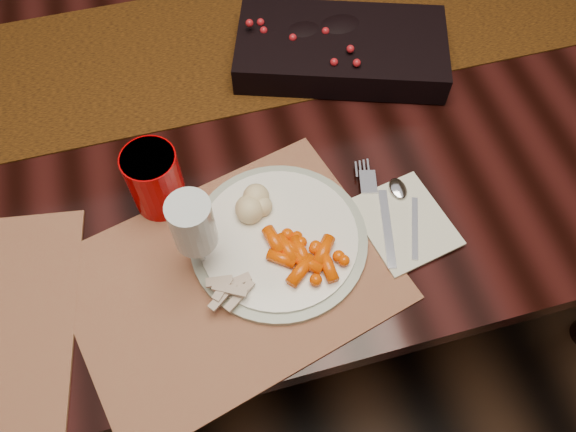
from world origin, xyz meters
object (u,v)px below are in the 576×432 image
object	(u,v)px
turkey_shreds	(228,289)
napkin	(404,222)
dining_table	(258,207)
centerpiece	(341,45)
baby_carrots	(303,248)
placemat_main	(231,278)
mashed_potatoes	(251,205)
red_cup	(155,180)
dinner_plate	(279,239)
wine_glass	(197,238)

from	to	relation	value
turkey_shreds	napkin	world-z (taller)	turkey_shreds
dining_table	napkin	bearing A→B (deg)	-60.94
centerpiece	baby_carrots	size ratio (longest dim) A/B	3.60
placemat_main	mashed_potatoes	distance (m)	0.11
dining_table	baby_carrots	distance (m)	0.52
baby_carrots	turkey_shreds	world-z (taller)	baby_carrots
red_cup	dining_table	bearing A→B (deg)	43.98
dinner_plate	turkey_shreds	xyz separation A→B (m)	(-0.09, -0.07, 0.02)
dinner_plate	baby_carrots	world-z (taller)	baby_carrots
placemat_main	dinner_plate	xyz separation A→B (m)	(0.08, 0.04, 0.01)
placemat_main	napkin	size ratio (longest dim) A/B	3.09
centerpiece	placemat_main	bearing A→B (deg)	-127.60
centerpiece	dinner_plate	size ratio (longest dim) A/B	1.40
dining_table	red_cup	bearing A→B (deg)	-136.02
baby_carrots	mashed_potatoes	size ratio (longest dim) A/B	1.44
dining_table	placemat_main	xyz separation A→B (m)	(-0.10, -0.33, 0.38)
placemat_main	baby_carrots	size ratio (longest dim) A/B	4.37
placemat_main	turkey_shreds	xyz separation A→B (m)	(-0.01, -0.03, 0.02)
mashed_potatoes	turkey_shreds	xyz separation A→B (m)	(-0.06, -0.12, -0.01)
dining_table	wine_glass	distance (m)	0.57
mashed_potatoes	red_cup	bearing A→B (deg)	152.26
red_cup	baby_carrots	bearing A→B (deg)	-39.20
placemat_main	turkey_shreds	bearing A→B (deg)	-120.04
red_cup	placemat_main	bearing A→B (deg)	-64.66
mashed_potatoes	wine_glass	xyz separation A→B (m)	(-0.09, -0.06, 0.04)
dining_table	mashed_potatoes	distance (m)	0.48
centerpiece	dinner_plate	world-z (taller)	centerpiece
centerpiece	wine_glass	distance (m)	0.48
napkin	placemat_main	bearing A→B (deg)	172.79
red_cup	dinner_plate	bearing A→B (deg)	-37.17
mashed_potatoes	red_cup	xyz separation A→B (m)	(-0.13, 0.07, 0.02)
napkin	red_cup	bearing A→B (deg)	147.21
mashed_potatoes	napkin	bearing A→B (deg)	-17.97
mashed_potatoes	turkey_shreds	distance (m)	0.14
napkin	baby_carrots	bearing A→B (deg)	173.11
turkey_shreds	wine_glass	world-z (taller)	wine_glass
centerpiece	dinner_plate	xyz separation A→B (m)	(-0.21, -0.34, -0.03)
dinner_plate	mashed_potatoes	size ratio (longest dim) A/B	3.71
dinner_plate	centerpiece	bearing A→B (deg)	58.54
mashed_potatoes	red_cup	world-z (taller)	red_cup
dinner_plate	wine_glass	world-z (taller)	wine_glass
napkin	dining_table	bearing A→B (deg)	108.02
turkey_shreds	wine_glass	distance (m)	0.09
dinner_plate	baby_carrots	bearing A→B (deg)	-48.54
napkin	mashed_potatoes	bearing A→B (deg)	150.99
baby_carrots	dining_table	bearing A→B (deg)	91.50
wine_glass	placemat_main	bearing A→B (deg)	-45.29
dinner_plate	turkey_shreds	distance (m)	0.11
dining_table	dinner_plate	world-z (taller)	dinner_plate
napkin	dinner_plate	bearing A→B (deg)	162.95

